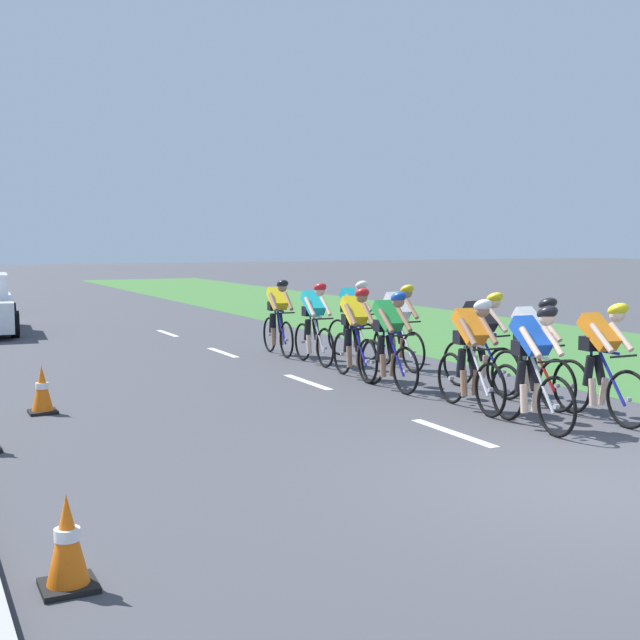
# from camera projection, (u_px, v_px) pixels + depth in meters

# --- Properties ---
(ground_plane) EXTENTS (160.00, 160.00, 0.00)m
(ground_plane) POSITION_uv_depth(u_px,v_px,m) (606.00, 486.00, 7.73)
(ground_plane) COLOR #424247
(grass_verge) EXTENTS (7.00, 60.00, 0.01)m
(grass_verge) POSITION_uv_depth(u_px,v_px,m) (411.00, 323.00, 23.26)
(grass_verge) COLOR #3D7033
(grass_verge) RESTS_ON ground
(lane_markings_centre) EXTENTS (0.14, 17.60, 0.01)m
(lane_markings_centre) POSITION_uv_depth(u_px,v_px,m) (307.00, 382.00, 13.45)
(lane_markings_centre) COLOR white
(lane_markings_centre) RESTS_ON ground
(cyclist_lead) EXTENTS (0.44, 1.72, 1.56)m
(cyclist_lead) POSITION_uv_depth(u_px,v_px,m) (532.00, 365.00, 10.03)
(cyclist_lead) COLOR black
(cyclist_lead) RESTS_ON ground
(cyclist_second) EXTENTS (0.42, 1.72, 1.56)m
(cyclist_second) POSITION_uv_depth(u_px,v_px,m) (601.00, 360.00, 10.46)
(cyclist_second) COLOR black
(cyclist_second) RESTS_ON ground
(cyclist_third) EXTENTS (0.45, 1.72, 1.56)m
(cyclist_third) POSITION_uv_depth(u_px,v_px,m) (471.00, 353.00, 11.12)
(cyclist_third) COLOR black
(cyclist_third) RESTS_ON ground
(cyclist_fourth) EXTENTS (0.42, 1.72, 1.56)m
(cyclist_fourth) POSITION_uv_depth(u_px,v_px,m) (533.00, 350.00, 11.42)
(cyclist_fourth) COLOR black
(cyclist_fourth) RESTS_ON ground
(cyclist_fifth) EXTENTS (0.42, 1.72, 1.56)m
(cyclist_fifth) POSITION_uv_depth(u_px,v_px,m) (389.00, 339.00, 12.71)
(cyclist_fifth) COLOR black
(cyclist_fifth) RESTS_ON ground
(cyclist_sixth) EXTENTS (0.44, 1.72, 1.56)m
(cyclist_sixth) POSITION_uv_depth(u_px,v_px,m) (482.00, 340.00, 12.56)
(cyclist_sixth) COLOR black
(cyclist_sixth) RESTS_ON ground
(cyclist_seventh) EXTENTS (0.44, 1.72, 1.56)m
(cyclist_seventh) POSITION_uv_depth(u_px,v_px,m) (355.00, 332.00, 13.69)
(cyclist_seventh) COLOR black
(cyclist_seventh) RESTS_ON ground
(cyclist_eighth) EXTENTS (0.42, 1.72, 1.56)m
(cyclist_eighth) POSITION_uv_depth(u_px,v_px,m) (399.00, 325.00, 14.74)
(cyclist_eighth) COLOR black
(cyclist_eighth) RESTS_ON ground
(cyclist_ninth) EXTENTS (0.42, 1.72, 1.56)m
(cyclist_ninth) POSITION_uv_depth(u_px,v_px,m) (314.00, 322.00, 15.35)
(cyclist_ninth) COLOR black
(cyclist_ninth) RESTS_ON ground
(cyclist_tenth) EXTENTS (0.46, 1.72, 1.56)m
(cyclist_tenth) POSITION_uv_depth(u_px,v_px,m) (354.00, 318.00, 16.17)
(cyclist_tenth) COLOR black
(cyclist_tenth) RESTS_ON ground
(cyclist_eleventh) EXTENTS (0.44, 1.72, 1.56)m
(cyclist_eleventh) POSITION_uv_depth(u_px,v_px,m) (278.00, 316.00, 16.58)
(cyclist_eleventh) COLOR black
(cyclist_eleventh) RESTS_ON ground
(traffic_cone_near) EXTENTS (0.36, 0.36, 0.64)m
(traffic_cone_near) POSITION_uv_depth(u_px,v_px,m) (67.00, 543.00, 5.42)
(traffic_cone_near) COLOR black
(traffic_cone_near) RESTS_ON ground
(traffic_cone_far) EXTENTS (0.36, 0.36, 0.64)m
(traffic_cone_far) POSITION_uv_depth(u_px,v_px,m) (42.00, 390.00, 10.98)
(traffic_cone_far) COLOR black
(traffic_cone_far) RESTS_ON ground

